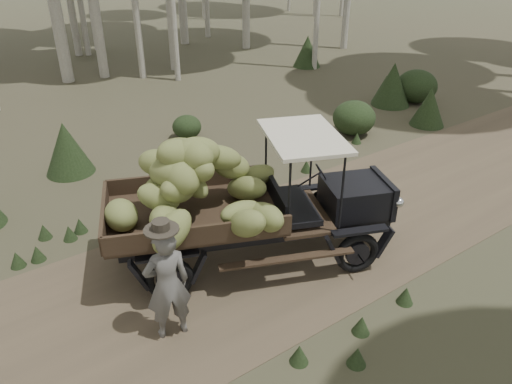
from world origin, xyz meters
The scene contains 5 objects.
ground centered at (0.00, 0.00, 0.00)m, with size 120.00×120.00×0.00m, color #473D2B.
dirt_track centered at (0.00, 0.00, 0.00)m, with size 70.00×4.00×0.01m, color brown.
banana_truck centered at (-2.28, 0.22, 1.45)m, with size 5.18×3.40×2.53m.
farmer centered at (-3.82, -0.74, 0.91)m, with size 0.72×0.56×1.93m.
undergrowth centered at (0.27, 0.82, 0.57)m, with size 23.64×19.88×1.38m.
Camera 1 is at (-5.98, -5.91, 5.34)m, focal length 35.00 mm.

